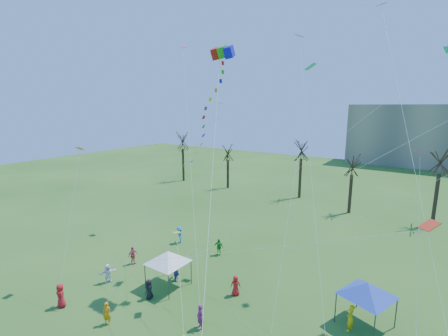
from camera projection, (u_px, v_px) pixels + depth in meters
The scene contains 6 objects.
bare_tree_row at pixel (371, 164), 42.20m from camera, with size 69.35×8.48×10.73m.
big_box_kite at pixel (211, 116), 23.61m from camera, with size 4.87×7.49×21.72m.
canopy_tent_white at pixel (168, 257), 25.21m from camera, with size 4.04×4.04×3.03m.
canopy_tent_blue at pixel (367, 289), 20.63m from camera, with size 3.92×3.92×3.14m.
festival_crowd at pixel (220, 306), 21.71m from camera, with size 25.70×14.17×1.85m.
small_kites_aloft at pixel (288, 114), 22.27m from camera, with size 30.01×17.78×31.89m.
Camera 1 is at (10.25, -9.93, 14.56)m, focal length 25.00 mm.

